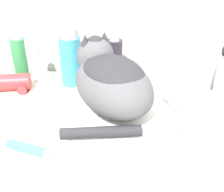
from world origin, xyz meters
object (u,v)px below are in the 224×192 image
at_px(mouthwash_bottle, 71,58).
at_px(hair_dryer, 9,83).
at_px(hairspray_can_black, 114,64).
at_px(deodorant_stick, 37,63).
at_px(faucet, 191,106).
at_px(cat, 110,79).
at_px(spray_bottle_trigger, 20,58).
at_px(cream_tube, 31,150).

xyz_separation_m(mouthwash_bottle, hair_dryer, (-0.20, -0.11, -0.07)).
xyz_separation_m(mouthwash_bottle, hairspray_can_black, (0.16, 0.00, -0.01)).
bearing_deg(mouthwash_bottle, deodorant_stick, 180.00).
bearing_deg(mouthwash_bottle, hair_dryer, -151.54).
height_order(deodorant_stick, hairspray_can_black, hairspray_can_black).
height_order(faucet, hair_dryer, faucet).
height_order(cat, faucet, cat).
bearing_deg(cat, hair_dryer, 34.10).
bearing_deg(cat, hairspray_can_black, -30.57).
height_order(hairspray_can_black, spray_bottle_trigger, hairspray_can_black).
height_order(cream_tube, hair_dryer, hair_dryer).
height_order(hairspray_can_black, cream_tube, hairspray_can_black).
relative_size(cat, hair_dryer, 1.94).
xyz_separation_m(deodorant_stick, spray_bottle_trigger, (-0.07, 0.00, 0.02)).
distance_m(faucet, deodorant_stick, 0.60).
xyz_separation_m(cat, hairspray_can_black, (-0.04, 0.21, -0.04)).
height_order(deodorant_stick, cream_tube, deodorant_stick).
bearing_deg(cream_tube, hairspray_can_black, 74.23).
xyz_separation_m(faucet, hairspray_can_black, (-0.27, 0.18, 0.02)).
xyz_separation_m(cat, faucet, (0.22, 0.03, -0.07)).
distance_m(faucet, mouthwash_bottle, 0.47).
bearing_deg(cat, deodorant_stick, 17.08).
bearing_deg(mouthwash_bottle, hairspray_can_black, 0.00).
bearing_deg(spray_bottle_trigger, deodorant_stick, 0.00).
height_order(cat, hairspray_can_black, cat).
distance_m(mouthwash_bottle, spray_bottle_trigger, 0.21).
bearing_deg(cream_tube, deodorant_stick, 115.54).
bearing_deg(hairspray_can_black, spray_bottle_trigger, 180.00).
distance_m(cat, hair_dryer, 0.43).
xyz_separation_m(cat, spray_bottle_trigger, (-0.42, 0.21, -0.06)).
xyz_separation_m(cream_tube, hair_dryer, (-0.25, 0.29, 0.02)).
relative_size(mouthwash_bottle, cream_tube, 1.58).
distance_m(cat, faucet, 0.23).
xyz_separation_m(spray_bottle_trigger, cream_tube, (0.26, -0.40, -0.07)).
bearing_deg(deodorant_stick, cat, -30.84).
height_order(spray_bottle_trigger, cream_tube, spray_bottle_trigger).
bearing_deg(hair_dryer, cream_tube, 109.37).
xyz_separation_m(faucet, deodorant_stick, (-0.57, 0.18, -0.01)).
relative_size(spray_bottle_trigger, cream_tube, 1.32).
bearing_deg(spray_bottle_trigger, cream_tube, -56.92).
bearing_deg(hairspray_can_black, faucet, -34.25).
distance_m(cat, hairspray_can_black, 0.22).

